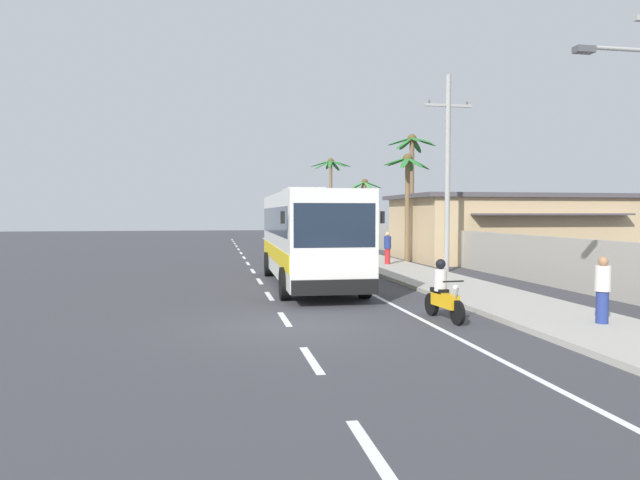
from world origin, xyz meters
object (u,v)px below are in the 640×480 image
object	(u,v)px
motorcycle_trailing	(443,295)
palm_fourth	(412,169)
pedestrian_near_kerb	(388,247)
pedestrian_midwalk	(603,289)
palm_second	(331,180)
roadside_building	(512,227)
coach_bus_foreground	(308,234)
utility_pole_mid	(448,170)
palm_third	(364,199)
motorcycle_beside_bus	(326,251)
palm_nearest	(407,184)
pedestrian_far_walk	(344,241)

from	to	relation	value
motorcycle_trailing	palm_fourth	bearing A→B (deg)	72.74
pedestrian_near_kerb	motorcycle_trailing	bearing A→B (deg)	-11.54
pedestrian_near_kerb	pedestrian_midwalk	bearing A→B (deg)	1.02
palm_second	roadside_building	bearing A→B (deg)	-71.23
coach_bus_foreground	pedestrian_midwalk	bearing A→B (deg)	-60.54
coach_bus_foreground	utility_pole_mid	bearing A→B (deg)	26.95
pedestrian_midwalk	utility_pole_mid	size ratio (longest dim) A/B	0.17
motorcycle_trailing	palm_second	distance (m)	38.41
palm_third	roadside_building	bearing A→B (deg)	-71.62
motorcycle_beside_bus	motorcycle_trailing	distance (m)	17.79
motorcycle_trailing	utility_pole_mid	world-z (taller)	utility_pole_mid
motorcycle_trailing	palm_second	size ratio (longest dim) A/B	0.25
coach_bus_foreground	palm_third	bearing A→B (deg)	70.57
palm_second	roadside_building	distance (m)	21.68
motorcycle_beside_bus	palm_third	size ratio (longest dim) A/B	0.35
motorcycle_beside_bus	pedestrian_near_kerb	xyz separation A→B (m)	(2.49, -3.54, 0.37)
pedestrian_near_kerb	palm_nearest	distance (m)	4.53
motorcycle_beside_bus	pedestrian_near_kerb	world-z (taller)	pedestrian_near_kerb
coach_bus_foreground	pedestrian_far_walk	xyz separation A→B (m)	(4.49, 13.51, -0.96)
palm_fourth	utility_pole_mid	bearing A→B (deg)	-98.61
palm_third	palm_fourth	distance (m)	12.85
pedestrian_near_kerb	palm_second	world-z (taller)	palm_second
utility_pole_mid	palm_second	bearing A→B (deg)	90.37
pedestrian_midwalk	roadside_building	xyz separation A→B (m)	(8.41, 19.39, 0.96)
palm_nearest	roadside_building	size ratio (longest dim) A/B	0.45
utility_pole_mid	palm_third	size ratio (longest dim) A/B	1.62
pedestrian_midwalk	palm_fourth	xyz separation A→B (m)	(3.01, 21.78, 4.47)
motorcycle_trailing	utility_pole_mid	bearing A→B (deg)	66.73
pedestrian_near_kerb	palm_third	bearing A→B (deg)	168.80
pedestrian_far_walk	utility_pole_mid	world-z (taller)	utility_pole_mid
coach_bus_foreground	motorcycle_trailing	xyz separation A→B (m)	(2.23, -7.78, -1.30)
palm_fourth	palm_third	bearing A→B (deg)	88.35
coach_bus_foreground	pedestrian_near_kerb	size ratio (longest dim) A/B	6.67
motorcycle_beside_bus	pedestrian_far_walk	size ratio (longest dim) A/B	1.22
palm_nearest	palm_fourth	bearing A→B (deg)	66.49
motorcycle_trailing	roadside_building	size ratio (longest dim) A/B	0.15
motorcycle_trailing	pedestrian_near_kerb	distance (m)	14.54
utility_pole_mid	palm_fourth	world-z (taller)	utility_pole_mid
motorcycle_beside_bus	motorcycle_trailing	world-z (taller)	same
pedestrian_near_kerb	coach_bus_foreground	bearing A→B (deg)	-38.51
palm_second	palm_fourth	distance (m)	17.87
coach_bus_foreground	motorcycle_beside_bus	xyz separation A→B (m)	(2.65, 10.00, -1.30)
motorcycle_beside_bus	palm_second	distance (m)	21.08
roadside_building	palm_third	bearing A→B (deg)	108.38
coach_bus_foreground	pedestrian_near_kerb	world-z (taller)	coach_bus_foreground
motorcycle_beside_bus	roadside_building	size ratio (longest dim) A/B	0.15
utility_pole_mid	palm_third	world-z (taller)	utility_pole_mid
pedestrian_midwalk	palm_nearest	distance (m)	18.85
pedestrian_near_kerb	palm_fourth	world-z (taller)	palm_fourth
palm_third	roadside_building	distance (m)	16.10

